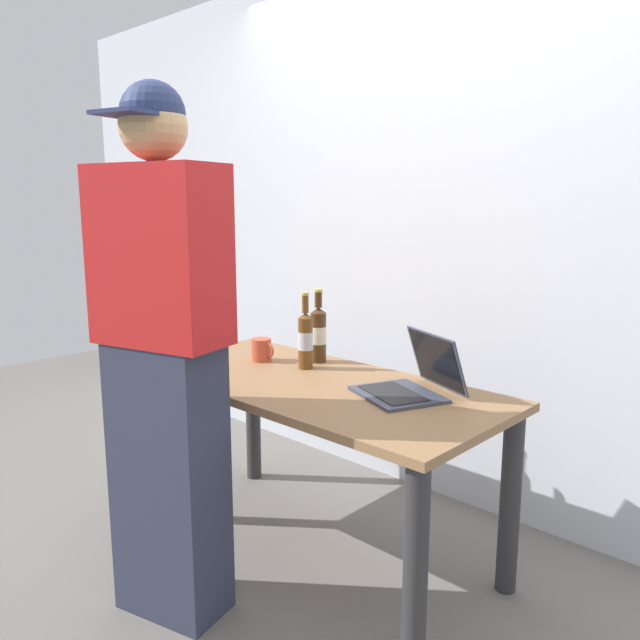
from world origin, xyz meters
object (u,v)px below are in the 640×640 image
object	(u,v)px
person_figure	(164,358)
coffee_mug	(262,350)
beer_bottle_green	(305,339)
beer_bottle_amber	(318,333)
laptop	(412,382)

from	to	relation	value
person_figure	coffee_mug	size ratio (longest dim) A/B	14.29
beer_bottle_green	beer_bottle_amber	bearing A→B (deg)	107.10
laptop	beer_bottle_green	size ratio (longest dim) A/B	1.30
laptop	beer_bottle_amber	bearing A→B (deg)	169.12
laptop	coffee_mug	distance (m)	0.77
beer_bottle_amber	person_figure	world-z (taller)	person_figure
person_figure	coffee_mug	xyz separation A→B (m)	(-0.29, 0.68, -0.14)
beer_bottle_green	person_figure	bearing A→B (deg)	-85.26
beer_bottle_green	coffee_mug	xyz separation A→B (m)	(-0.23, -0.04, -0.08)
beer_bottle_green	person_figure	world-z (taller)	person_figure
laptop	beer_bottle_green	world-z (taller)	beer_bottle_green
beer_bottle_green	coffee_mug	bearing A→B (deg)	-169.46
beer_bottle_amber	person_figure	xyz separation A→B (m)	(0.10, -0.84, 0.06)
laptop	beer_bottle_amber	xyz separation A→B (m)	(-0.57, 0.11, 0.08)
laptop	person_figure	size ratio (longest dim) A/B	0.24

